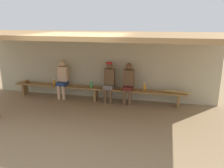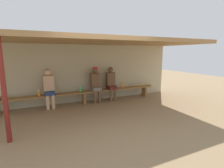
{
  "view_description": "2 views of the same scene",
  "coord_description": "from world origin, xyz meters",
  "px_view_note": "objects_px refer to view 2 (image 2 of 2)",
  "views": [
    {
      "loc": [
        2.32,
        -5.72,
        2.68
      ],
      "look_at": [
        0.68,
        1.12,
        0.74
      ],
      "focal_mm": 37.25,
      "sensor_mm": 36.0,
      "label": 1
    },
    {
      "loc": [
        -1.67,
        -4.54,
        1.88
      ],
      "look_at": [
        0.99,
        1.16,
        0.73
      ],
      "focal_mm": 27.35,
      "sensor_mm": 36.0,
      "label": 2
    }
  ],
  "objects_px": {
    "water_bottle_clear": "(80,89)",
    "baseball_glove_worn": "(0,98)",
    "player_in_white": "(49,87)",
    "player_in_blue": "(96,83)",
    "bench": "(84,93)",
    "water_bottle_orange": "(39,93)",
    "water_bottle_blue": "(122,85)",
    "baseball_bat": "(143,85)",
    "player_middle": "(111,82)",
    "support_post": "(4,92)"
  },
  "relations": [
    {
      "from": "player_in_blue",
      "to": "player_middle",
      "type": "bearing_deg",
      "value": -0.04
    },
    {
      "from": "bench",
      "to": "baseball_bat",
      "type": "relative_size",
      "value": 7.62
    },
    {
      "from": "water_bottle_orange",
      "to": "baseball_glove_worn",
      "type": "relative_size",
      "value": 0.88
    },
    {
      "from": "player_in_blue",
      "to": "water_bottle_blue",
      "type": "height_order",
      "value": "player_in_blue"
    },
    {
      "from": "water_bottle_blue",
      "to": "baseball_glove_worn",
      "type": "distance_m",
      "value": 4.32
    },
    {
      "from": "baseball_bat",
      "to": "player_in_blue",
      "type": "bearing_deg",
      "value": -170.79
    },
    {
      "from": "bench",
      "to": "water_bottle_blue",
      "type": "xyz_separation_m",
      "value": [
        1.66,
        0.05,
        0.2
      ]
    },
    {
      "from": "player_in_blue",
      "to": "baseball_glove_worn",
      "type": "height_order",
      "value": "player_in_blue"
    },
    {
      "from": "bench",
      "to": "water_bottle_clear",
      "type": "xyz_separation_m",
      "value": [
        -0.14,
        -0.02,
        0.18
      ]
    },
    {
      "from": "water_bottle_clear",
      "to": "water_bottle_orange",
      "type": "distance_m",
      "value": 1.39
    },
    {
      "from": "water_bottle_orange",
      "to": "player_in_blue",
      "type": "bearing_deg",
      "value": 0.3
    },
    {
      "from": "player_middle",
      "to": "water_bottle_clear",
      "type": "relative_size",
      "value": 5.96
    },
    {
      "from": "water_bottle_clear",
      "to": "water_bottle_blue",
      "type": "bearing_deg",
      "value": 2.01
    },
    {
      "from": "water_bottle_blue",
      "to": "baseball_bat",
      "type": "distance_m",
      "value": 1.03
    },
    {
      "from": "water_bottle_blue",
      "to": "baseball_bat",
      "type": "height_order",
      "value": "water_bottle_blue"
    },
    {
      "from": "water_bottle_orange",
      "to": "baseball_glove_worn",
      "type": "distance_m",
      "value": 1.12
    },
    {
      "from": "player_middle",
      "to": "water_bottle_orange",
      "type": "bearing_deg",
      "value": -179.78
    },
    {
      "from": "support_post",
      "to": "bench",
      "type": "relative_size",
      "value": 0.37
    },
    {
      "from": "baseball_bat",
      "to": "bench",
      "type": "bearing_deg",
      "value": -170.7
    },
    {
      "from": "support_post",
      "to": "water_bottle_blue",
      "type": "xyz_separation_m",
      "value": [
        3.89,
        2.15,
        -0.51
      ]
    },
    {
      "from": "water_bottle_clear",
      "to": "water_bottle_orange",
      "type": "xyz_separation_m",
      "value": [
        -1.39,
        0.01,
        -0.01
      ]
    },
    {
      "from": "water_bottle_clear",
      "to": "bench",
      "type": "bearing_deg",
      "value": 6.4
    },
    {
      "from": "player_middle",
      "to": "support_post",
      "type": "bearing_deg",
      "value": -148.0
    },
    {
      "from": "support_post",
      "to": "water_bottle_orange",
      "type": "xyz_separation_m",
      "value": [
        0.7,
        2.09,
        -0.54
      ]
    },
    {
      "from": "player_in_white",
      "to": "player_in_blue",
      "type": "height_order",
      "value": "player_in_blue"
    },
    {
      "from": "player_in_white",
      "to": "player_in_blue",
      "type": "distance_m",
      "value": 1.69
    },
    {
      "from": "player_middle",
      "to": "baseball_glove_worn",
      "type": "bearing_deg",
      "value": 179.55
    },
    {
      "from": "bench",
      "to": "player_in_blue",
      "type": "height_order",
      "value": "player_in_blue"
    },
    {
      "from": "support_post",
      "to": "water_bottle_orange",
      "type": "distance_m",
      "value": 2.27
    },
    {
      "from": "player_middle",
      "to": "water_bottle_clear",
      "type": "height_order",
      "value": "player_middle"
    },
    {
      "from": "player_in_white",
      "to": "player_middle",
      "type": "bearing_deg",
      "value": 0.0
    },
    {
      "from": "support_post",
      "to": "water_bottle_blue",
      "type": "height_order",
      "value": "support_post"
    },
    {
      "from": "water_bottle_blue",
      "to": "baseball_bat",
      "type": "relative_size",
      "value": 0.34
    },
    {
      "from": "player_in_blue",
      "to": "bench",
      "type": "bearing_deg",
      "value": -179.57
    },
    {
      "from": "player_in_blue",
      "to": "baseball_bat",
      "type": "relative_size",
      "value": 1.71
    },
    {
      "from": "baseball_glove_worn",
      "to": "bench",
      "type": "bearing_deg",
      "value": -147.12
    },
    {
      "from": "baseball_bat",
      "to": "support_post",
      "type": "bearing_deg",
      "value": -147.58
    },
    {
      "from": "water_bottle_orange",
      "to": "water_bottle_blue",
      "type": "bearing_deg",
      "value": 0.97
    },
    {
      "from": "support_post",
      "to": "player_in_blue",
      "type": "distance_m",
      "value": 3.45
    },
    {
      "from": "player_in_white",
      "to": "player_in_blue",
      "type": "xyz_separation_m",
      "value": [
        1.69,
        0.0,
        0.02
      ]
    },
    {
      "from": "player_in_blue",
      "to": "baseball_glove_worn",
      "type": "relative_size",
      "value": 5.6
    },
    {
      "from": "player_middle",
      "to": "water_bottle_blue",
      "type": "height_order",
      "value": "player_middle"
    },
    {
      "from": "water_bottle_blue",
      "to": "water_bottle_clear",
      "type": "xyz_separation_m",
      "value": [
        -1.8,
        -0.06,
        -0.02
      ]
    },
    {
      "from": "water_bottle_clear",
      "to": "player_in_blue",
      "type": "bearing_deg",
      "value": 1.81
    },
    {
      "from": "support_post",
      "to": "baseball_glove_worn",
      "type": "height_order",
      "value": "support_post"
    },
    {
      "from": "water_bottle_clear",
      "to": "baseball_glove_worn",
      "type": "xyz_separation_m",
      "value": [
        -2.51,
        0.05,
        -0.06
      ]
    },
    {
      "from": "baseball_glove_worn",
      "to": "water_bottle_clear",
      "type": "bearing_deg",
      "value": -147.52
    },
    {
      "from": "player_in_white",
      "to": "baseball_bat",
      "type": "distance_m",
      "value": 3.9
    },
    {
      "from": "bench",
      "to": "water_bottle_blue",
      "type": "distance_m",
      "value": 1.67
    },
    {
      "from": "player_middle",
      "to": "baseball_bat",
      "type": "relative_size",
      "value": 1.7
    }
  ]
}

